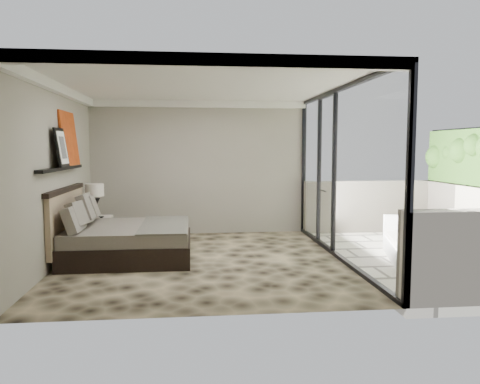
{
  "coord_description": "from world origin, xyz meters",
  "views": [
    {
      "loc": [
        -0.16,
        -7.43,
        1.82
      ],
      "look_at": [
        0.65,
        0.4,
        1.08
      ],
      "focal_mm": 35.0,
      "sensor_mm": 36.0,
      "label": 1
    }
  ],
  "objects": [
    {
      "name": "abstract_canvas",
      "position": [
        -2.19,
        0.68,
        1.97
      ],
      "size": [
        0.13,
        0.9,
        0.9
      ],
      "primitive_type": "cube",
      "rotation": [
        0.0,
        -0.1,
        0.0
      ],
      "color": "#BF5710",
      "rests_on": "picture_ledge"
    },
    {
      "name": "terrace_slab",
      "position": [
        3.75,
        0.0,
        -0.06
      ],
      "size": [
        3.0,
        5.0,
        0.12
      ],
      "primitive_type": "cube",
      "color": "beige",
      "rests_on": "ground"
    },
    {
      "name": "bed",
      "position": [
        -1.3,
        0.34,
        0.33
      ],
      "size": [
        2.04,
        1.98,
        1.13
      ],
      "color": "black",
      "rests_on": "floor"
    },
    {
      "name": "back_wall",
      "position": [
        0.0,
        2.49,
        1.4
      ],
      "size": [
        4.5,
        0.02,
        2.8
      ],
      "primitive_type": "cube",
      "color": "gray",
      "rests_on": "floor"
    },
    {
      "name": "nightstand",
      "position": [
        -1.97,
        1.57,
        0.27
      ],
      "size": [
        0.58,
        0.58,
        0.54
      ],
      "primitive_type": "cube",
      "rotation": [
        0.0,
        0.0,
        0.06
      ],
      "color": "black",
      "rests_on": "floor"
    },
    {
      "name": "table_lamp",
      "position": [
        -1.98,
        1.56,
        0.92
      ],
      "size": [
        0.35,
        0.35,
        0.63
      ],
      "color": "black",
      "rests_on": "nightstand"
    },
    {
      "name": "lounger",
      "position": [
        3.44,
        -0.3,
        0.2
      ],
      "size": [
        1.2,
        1.78,
        0.64
      ],
      "rotation": [
        0.0,
        0.0,
        -0.26
      ],
      "color": "white",
      "rests_on": "terrace_slab"
    },
    {
      "name": "ottoman",
      "position": [
        4.33,
        1.4,
        0.25
      ],
      "size": [
        0.57,
        0.57,
        0.51
      ],
      "primitive_type": "cube",
      "rotation": [
        0.0,
        0.0,
        -0.13
      ],
      "color": "white",
      "rests_on": "terrace_slab"
    },
    {
      "name": "picture_ledge",
      "position": [
        -2.18,
        0.1,
        1.5
      ],
      "size": [
        0.12,
        2.2,
        0.05
      ],
      "primitive_type": "cube",
      "color": "black",
      "rests_on": "left_wall"
    },
    {
      "name": "floor",
      "position": [
        0.0,
        0.0,
        0.0
      ],
      "size": [
        5.0,
        5.0,
        0.0
      ],
      "primitive_type": "plane",
      "color": "black",
      "rests_on": "ground"
    },
    {
      "name": "glass_wall",
      "position": [
        2.25,
        0.0,
        1.4
      ],
      "size": [
        0.08,
        5.0,
        2.8
      ],
      "primitive_type": "cube",
      "color": "white",
      "rests_on": "floor"
    },
    {
      "name": "ceiling",
      "position": [
        0.0,
        0.0,
        2.79
      ],
      "size": [
        4.5,
        5.0,
        0.02
      ],
      "primitive_type": "cube",
      "color": "silver",
      "rests_on": "back_wall"
    },
    {
      "name": "left_wall",
      "position": [
        -2.24,
        0.0,
        1.4
      ],
      "size": [
        0.02,
        5.0,
        2.8
      ],
      "primitive_type": "cube",
      "color": "gray",
      "rests_on": "floor"
    },
    {
      "name": "framed_print",
      "position": [
        -2.14,
        -0.01,
        1.82
      ],
      "size": [
        0.11,
        0.5,
        0.6
      ],
      "primitive_type": "cube",
      "rotation": [
        0.0,
        -0.14,
        0.0
      ],
      "color": "black",
      "rests_on": "picture_ledge"
    }
  ]
}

